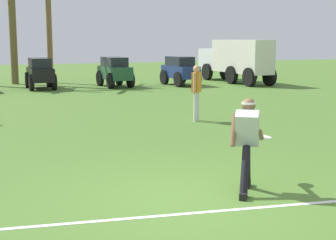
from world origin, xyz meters
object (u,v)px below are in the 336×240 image
object	(u,v)px
parked_car_slot_b	(40,73)
box_truck	(236,59)
teammate_midfield	(196,88)
frisbee_in_flight	(263,137)
parked_car_slot_c	(115,71)
palm_tree_left_of_centre	(12,2)
palm_tree_right_of_centre	(49,14)
frisbee_thrower	(247,140)
parked_car_slot_d	(180,70)

from	to	relation	value
parked_car_slot_b	box_truck	distance (m)	9.92
teammate_midfield	box_truck	bearing A→B (deg)	57.99
frisbee_in_flight	parked_car_slot_c	bearing A→B (deg)	84.28
palm_tree_left_of_centre	palm_tree_right_of_centre	xyz separation A→B (m)	(1.79, 0.12, -0.53)
frisbee_in_flight	parked_car_slot_c	xyz separation A→B (m)	(1.67, 16.70, 0.02)
box_truck	palm_tree_right_of_centre	distance (m)	9.84
palm_tree_right_of_centre	teammate_midfield	bearing A→B (deg)	-80.79
frisbee_thrower	teammate_midfield	distance (m)	6.65
parked_car_slot_c	parked_car_slot_d	distance (m)	3.22
box_truck	palm_tree_left_of_centre	size ratio (longest dim) A/B	0.86
teammate_midfield	box_truck	distance (m)	12.82
parked_car_slot_c	parked_car_slot_d	size ratio (longest dim) A/B	1.00
parked_car_slot_d	palm_tree_right_of_centre	size ratio (longest dim) A/B	0.45
parked_car_slot_b	frisbee_thrower	bearing A→B (deg)	-85.86
frisbee_in_flight	parked_car_slot_d	bearing A→B (deg)	73.41
parked_car_slot_b	palm_tree_left_of_centre	distance (m)	4.55
parked_car_slot_b	box_truck	size ratio (longest dim) A/B	0.40
parked_car_slot_c	palm_tree_right_of_centre	bearing A→B (deg)	128.91
teammate_midfield	parked_car_slot_c	world-z (taller)	teammate_midfield
parked_car_slot_c	palm_tree_left_of_centre	world-z (taller)	palm_tree_left_of_centre
frisbee_thrower	teammate_midfield	size ratio (longest dim) A/B	0.90
box_truck	palm_tree_right_of_centre	size ratio (longest dim) A/B	1.11
teammate_midfield	parked_car_slot_d	xyz separation A→B (m)	(3.53, 10.41, -0.20)
teammate_midfield	parked_car_slot_d	distance (m)	11.00
teammate_midfield	parked_car_slot_b	world-z (taller)	teammate_midfield
frisbee_thrower	teammate_midfield	world-z (taller)	teammate_midfield
parked_car_slot_b	palm_tree_right_of_centre	xyz separation A→B (m)	(0.85, 3.11, 2.77)
palm_tree_right_of_centre	palm_tree_left_of_centre	bearing A→B (deg)	-176.13
frisbee_thrower	parked_car_slot_d	bearing A→B (deg)	72.18
parked_car_slot_c	parked_car_slot_d	xyz separation A→B (m)	(3.20, -0.34, 0.00)
frisbee_in_flight	parked_car_slot_d	xyz separation A→B (m)	(4.87, 16.36, 0.02)
frisbee_in_flight	box_truck	distance (m)	18.68
frisbee_in_flight	frisbee_thrower	bearing A→B (deg)	-140.27
teammate_midfield	palm_tree_left_of_centre	bearing A→B (deg)	106.31
parked_car_slot_c	palm_tree_left_of_centre	distance (m)	6.30
parked_car_slot_d	box_truck	distance (m)	3.33
parked_car_slot_c	palm_tree_right_of_centre	world-z (taller)	palm_tree_right_of_centre
box_truck	teammate_midfield	bearing A→B (deg)	-122.01
parked_car_slot_c	parked_car_slot_b	bearing A→B (deg)	178.21
frisbee_in_flight	box_truck	xyz separation A→B (m)	(8.13, 16.81, 0.51)
teammate_midfield	parked_car_slot_c	xyz separation A→B (m)	(0.33, 10.75, -0.20)
frisbee_in_flight	palm_tree_left_of_centre	size ratio (longest dim) A/B	0.05
frisbee_thrower	palm_tree_left_of_centre	xyz separation A→B (m)	(-2.18, 20.24, 3.24)
teammate_midfield	palm_tree_right_of_centre	world-z (taller)	palm_tree_right_of_centre
box_truck	frisbee_thrower	bearing A→B (deg)	-116.66
box_truck	palm_tree_left_of_centre	world-z (taller)	palm_tree_left_of_centre
parked_car_slot_d	box_truck	xyz separation A→B (m)	(3.26, 0.46, 0.49)
frisbee_thrower	parked_car_slot_d	world-z (taller)	frisbee_thrower
parked_car_slot_b	box_truck	bearing A→B (deg)	0.03
frisbee_in_flight	palm_tree_right_of_centre	distance (m)	20.13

